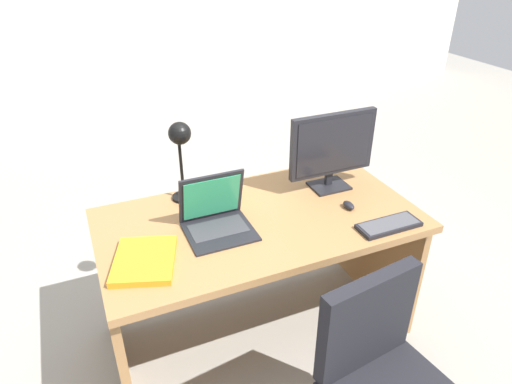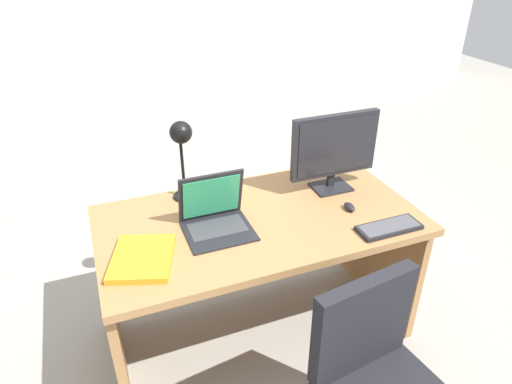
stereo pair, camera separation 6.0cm
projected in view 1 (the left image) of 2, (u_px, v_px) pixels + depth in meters
ground at (187, 203)px, 3.78m from camera, size 12.00×12.00×0.00m
desk at (256, 248)px, 2.35m from camera, size 1.54×0.82×0.75m
monitor at (333, 147)px, 2.35m from camera, size 0.48×0.16×0.42m
laptop at (215, 212)px, 2.10m from camera, size 0.31×0.28×0.26m
keyboard at (389, 225)px, 2.13m from camera, size 0.31×0.12×0.02m
mouse at (349, 205)px, 2.27m from camera, size 0.04×0.08×0.03m
desk_lamp at (180, 144)px, 2.19m from camera, size 0.12×0.14×0.43m
book at (145, 260)px, 1.89m from camera, size 0.33×0.37×0.03m
coffee_mug at (226, 193)px, 2.31m from camera, size 0.11×0.08×0.10m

